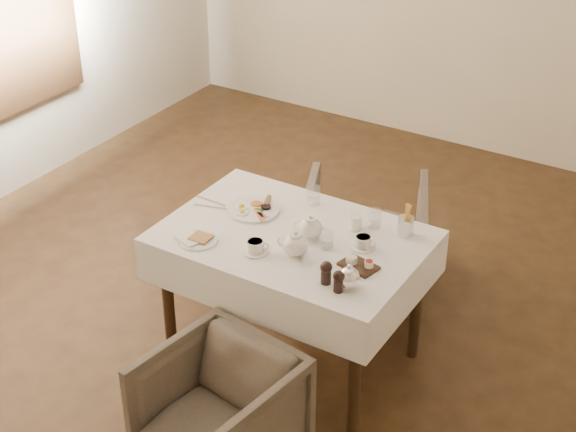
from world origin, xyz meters
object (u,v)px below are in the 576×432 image
(breakfast_plate, at_px, (254,208))
(teapot_centre, at_px, (310,226))
(table, at_px, (293,255))
(armchair_far, at_px, (364,238))
(armchair_near, at_px, (220,412))

(breakfast_plate, distance_m, teapot_centre, 0.40)
(table, xyz_separation_m, teapot_centre, (0.09, 0.02, 0.18))
(armchair_far, distance_m, breakfast_plate, 0.87)
(armchair_far, bearing_deg, teapot_centre, 72.42)
(breakfast_plate, xyz_separation_m, teapot_centre, (0.38, -0.08, 0.05))
(armchair_near, relative_size, teapot_centre, 3.87)
(table, relative_size, armchair_far, 1.79)
(armchair_near, distance_m, teapot_centre, 0.98)
(armchair_near, xyz_separation_m, teapot_centre, (-0.02, 0.83, 0.54))
(table, xyz_separation_m, breakfast_plate, (-0.30, 0.11, 0.13))
(teapot_centre, bearing_deg, breakfast_plate, 157.48)
(armchair_far, distance_m, teapot_centre, 0.92)
(table, xyz_separation_m, armchair_near, (0.11, -0.80, -0.35))
(table, bearing_deg, breakfast_plate, 160.32)
(armchair_near, height_order, breakfast_plate, breakfast_plate)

